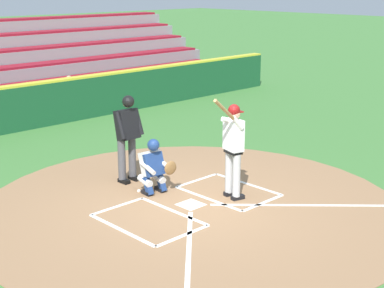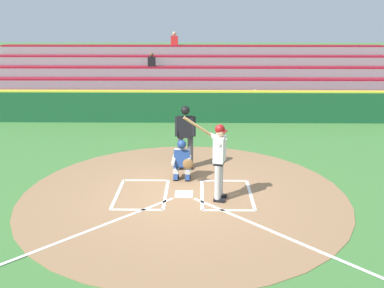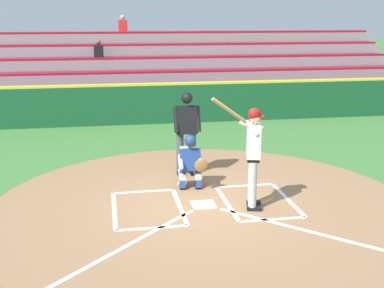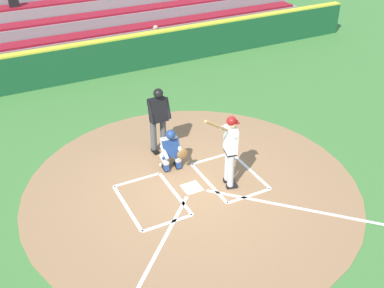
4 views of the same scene
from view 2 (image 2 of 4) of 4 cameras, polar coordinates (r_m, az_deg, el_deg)
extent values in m
plane|color=#427A38|center=(10.63, -1.08, -6.78)|extent=(120.00, 120.00, 0.00)
cylinder|color=#99704C|center=(10.63, -1.09, -6.75)|extent=(8.00, 8.00, 0.01)
cube|color=white|center=(10.63, -1.09, -6.71)|extent=(0.44, 0.44, 0.01)
cube|color=white|center=(11.47, 4.33, -4.92)|extent=(1.20, 0.08, 0.01)
cube|color=white|center=(9.83, 4.94, -8.82)|extent=(1.20, 0.08, 0.01)
cube|color=white|center=(10.62, 1.36, -6.72)|extent=(0.08, 1.80, 0.01)
cube|color=white|center=(10.70, 7.84, -6.70)|extent=(0.08, 1.80, 0.01)
cube|color=white|center=(11.54, -6.18, -4.85)|extent=(1.20, 0.08, 0.01)
cube|color=white|center=(9.90, -7.41, -8.71)|extent=(1.20, 0.08, 0.01)
cube|color=white|center=(10.65, -3.52, -6.68)|extent=(0.08, 1.80, 0.01)
cube|color=white|center=(10.81, -9.92, -6.56)|extent=(0.08, 1.80, 0.01)
cube|color=white|center=(9.07, -15.20, -11.73)|extent=(3.73, 3.73, 0.01)
cube|color=white|center=(8.91, 12.39, -12.05)|extent=(3.73, 3.73, 0.01)
cylinder|color=#BCBCBC|center=(10.29, 3.77, -4.63)|extent=(0.15, 0.15, 0.84)
cube|color=black|center=(10.46, 3.93, -6.96)|extent=(0.28, 0.18, 0.09)
cylinder|color=#BCBCBC|center=(10.06, 3.47, -5.15)|extent=(0.15, 0.15, 0.84)
cube|color=black|center=(10.23, 3.65, -7.54)|extent=(0.28, 0.18, 0.09)
cube|color=black|center=(10.01, 3.67, -2.39)|extent=(0.30, 0.38, 0.10)
cube|color=white|center=(9.91, 3.70, -0.70)|extent=(0.33, 0.45, 0.60)
sphere|color=tan|center=(9.79, 3.86, 1.58)|extent=(0.21, 0.21, 0.21)
sphere|color=maroon|center=(9.78, 3.76, 1.98)|extent=(0.23, 0.23, 0.23)
cube|color=maroon|center=(9.77, 4.39, 1.74)|extent=(0.15, 0.19, 0.02)
cylinder|color=white|center=(9.86, 3.47, 0.90)|extent=(0.44, 0.19, 0.21)
cylinder|color=white|center=(9.66, 3.22, 0.57)|extent=(0.28, 0.15, 0.29)
cylinder|color=#AD7F4C|center=(9.53, 0.95, 2.25)|extent=(0.72, 0.20, 0.53)
cylinder|color=#AD7F4C|center=(9.67, 2.95, 0.96)|extent=(0.08, 0.09, 0.08)
cube|color=black|center=(11.51, -0.55, -4.65)|extent=(0.14, 0.27, 0.09)
cube|color=navy|center=(11.41, -0.58, -4.00)|extent=(0.14, 0.25, 0.37)
cylinder|color=silver|center=(11.48, -0.52, -3.45)|extent=(0.18, 0.37, 0.21)
cube|color=black|center=(11.55, -2.14, -4.58)|extent=(0.14, 0.27, 0.09)
cube|color=navy|center=(11.45, -2.17, -3.93)|extent=(0.14, 0.25, 0.37)
cylinder|color=silver|center=(11.52, -2.11, -3.38)|extent=(0.18, 0.37, 0.21)
cube|color=silver|center=(11.39, -1.32, -1.79)|extent=(0.43, 0.39, 0.52)
cube|color=navy|center=(11.29, -1.39, -1.97)|extent=(0.44, 0.26, 0.46)
sphere|color=brown|center=(11.21, -1.38, -0.12)|extent=(0.21, 0.21, 0.21)
sphere|color=navy|center=(11.19, -1.39, -0.05)|extent=(0.24, 0.24, 0.24)
cylinder|color=silver|center=(11.22, -0.42, -2.20)|extent=(0.13, 0.45, 0.20)
cylinder|color=silver|center=(11.27, -2.44, -2.13)|extent=(0.13, 0.45, 0.20)
ellipsoid|color=brown|center=(11.04, -0.54, -2.69)|extent=(0.29, 0.13, 0.28)
cylinder|color=#4C4C51|center=(12.24, -0.22, -0.99)|extent=(0.16, 0.16, 0.86)
cube|color=black|center=(12.34, -0.22, -3.12)|extent=(0.13, 0.28, 0.09)
cylinder|color=#4C4C51|center=(12.24, -1.53, -0.99)|extent=(0.16, 0.16, 0.86)
cube|color=black|center=(12.35, -1.52, -3.12)|extent=(0.13, 0.28, 0.09)
cube|color=black|center=(12.00, -0.90, 2.31)|extent=(0.44, 0.37, 0.66)
sphere|color=beige|center=(11.85, -0.91, 4.47)|extent=(0.22, 0.22, 0.22)
sphere|color=black|center=(11.82, -0.91, 4.54)|extent=(0.25, 0.25, 0.25)
cylinder|color=black|center=(11.91, 0.25, 2.36)|extent=(0.10, 0.29, 0.56)
cylinder|color=black|center=(11.92, -2.06, 2.36)|extent=(0.10, 0.29, 0.56)
sphere|color=white|center=(11.75, -2.26, -4.24)|extent=(0.07, 0.07, 0.07)
cube|color=#19512D|center=(17.62, -0.30, 4.96)|extent=(22.00, 0.36, 1.25)
cube|color=yellow|center=(17.49, -0.31, 7.06)|extent=(22.00, 0.32, 0.06)
cube|color=gray|center=(18.70, -0.24, 4.41)|extent=(20.00, 0.85, 0.45)
cube|color=maroon|center=(18.65, -0.24, 5.21)|extent=(19.60, 0.72, 0.08)
cube|color=gray|center=(19.49, -0.20, 5.60)|extent=(20.00, 0.85, 0.90)
cube|color=maroon|center=(19.40, -0.20, 7.02)|extent=(19.60, 0.72, 0.08)
cube|color=gray|center=(20.28, -0.15, 6.69)|extent=(20.00, 0.85, 1.35)
cube|color=maroon|center=(20.17, -0.16, 8.69)|extent=(19.60, 0.72, 0.08)
cube|color=gray|center=(21.08, -0.11, 7.70)|extent=(20.00, 0.85, 1.80)
cube|color=maroon|center=(20.95, -0.12, 10.24)|extent=(19.60, 0.72, 0.08)
cube|color=gray|center=(21.89, -0.08, 8.64)|extent=(20.00, 0.85, 2.25)
cube|color=maroon|center=(21.75, -0.08, 11.68)|extent=(19.60, 0.72, 0.08)
cube|color=gray|center=(22.70, -0.05, 9.51)|extent=(20.00, 0.85, 2.70)
cube|color=maroon|center=(22.56, -0.05, 13.01)|extent=(19.60, 0.72, 0.08)
cube|color=white|center=(18.70, 8.36, 5.91)|extent=(0.36, 0.22, 0.46)
sphere|color=tan|center=(18.64, 8.40, 6.93)|extent=(0.20, 0.20, 0.20)
cube|color=red|center=(22.53, -2.37, 13.68)|extent=(0.36, 0.22, 0.46)
sphere|color=tan|center=(22.51, -2.38, 14.55)|extent=(0.20, 0.20, 0.20)
cube|color=black|center=(20.99, -5.42, 10.92)|extent=(0.36, 0.22, 0.46)
sphere|color=brown|center=(20.96, -5.45, 11.85)|extent=(0.20, 0.20, 0.20)
cube|color=white|center=(19.34, -15.78, 5.81)|extent=(0.36, 0.22, 0.46)
sphere|color=brown|center=(19.28, -15.86, 6.80)|extent=(0.20, 0.20, 0.20)
camera|label=1|loc=(7.76, -70.99, 4.15)|focal=53.53mm
camera|label=3|loc=(2.48, -56.87, -10.41)|focal=46.86mm
camera|label=4|loc=(5.45, -79.91, 32.84)|focal=44.60mm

